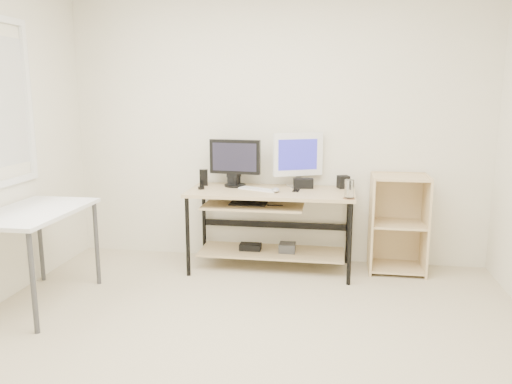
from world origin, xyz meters
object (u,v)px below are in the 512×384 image
Objects in this scene: side_table at (34,220)px; audio_controller at (204,177)px; white_imac at (298,156)px; black_monitor at (235,160)px; desk at (268,213)px; shelf_unit at (397,223)px.

side_table is 6.40× the size of audio_controller.
white_imac is 3.25× the size of audio_controller.
side_table is at bearing -132.49° from black_monitor.
white_imac reaches higher than desk.
white_imac is at bearing 11.04° from black_monitor.
desk is at bearing -17.66° from black_monitor.
desk is 0.60m from white_imac.
desk is 3.09× the size of black_monitor.
shelf_unit is (1.18, 0.16, -0.09)m from desk.
white_imac reaches higher than audio_controller.
shelf_unit is 1.86m from audio_controller.
white_imac is (0.25, 0.20, 0.51)m from desk.
black_monitor reaches higher than audio_controller.
side_table is 1.81m from black_monitor.
desk is 1.19m from shelf_unit.
audio_controller is (1.01, 1.20, 0.16)m from side_table.
audio_controller reaches higher than shelf_unit.
audio_controller is at bearing 167.49° from desk.
audio_controller is at bearing -175.07° from black_monitor.
side_table is at bearing -145.51° from audio_controller.
audio_controller is (-0.31, 0.00, -0.18)m from black_monitor.
white_imac reaches higher than black_monitor.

